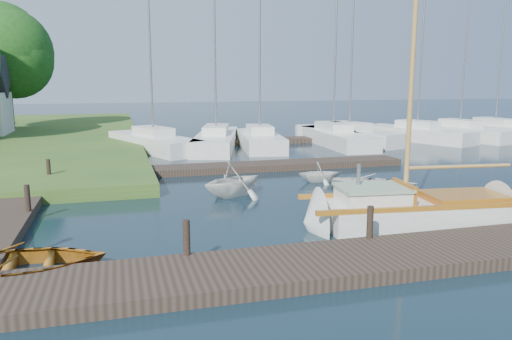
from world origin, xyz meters
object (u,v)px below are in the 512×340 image
object	(u,v)px
tender_b	(233,177)
tender_c	(374,181)
marina_boat_5	(417,133)
sailboat	(416,213)
dinghy	(19,259)
tender_d	(320,170)
marina_boat_1	(216,139)
marina_boat_4	(349,135)
marina_boat_2	(260,139)
marina_boat_0	(153,141)
mooring_post_1	(187,237)
mooring_post_5	(49,169)
marina_boat_6	(460,131)
marina_boat_3	(333,135)
tree_7	(6,52)
mooring_post_4	(28,198)
mooring_post_2	(370,222)
marina_boat_7	(495,130)

from	to	relation	value
tender_b	tender_c	xyz separation A→B (m)	(5.38, -0.46, -0.34)
marina_boat_5	sailboat	bearing A→B (deg)	123.47
dinghy	tender_b	size ratio (longest dim) A/B	1.39
tender_d	marina_boat_1	world-z (taller)	marina_boat_1
sailboat	marina_boat_4	distance (m)	19.09
tender_d	sailboat	bearing A→B (deg)	-169.50
sailboat	dinghy	distance (m)	10.39
marina_boat_2	marina_boat_4	size ratio (longest dim) A/B	1.08
tender_b	marina_boat_5	distance (m)	20.40
marina_boat_0	marina_boat_5	size ratio (longest dim) A/B	1.08
marina_boat_4	marina_boat_5	distance (m)	5.06
dinghy	marina_boat_2	xyz separation A→B (m)	(10.58, 18.19, 0.21)
tender_d	marina_boat_2	xyz separation A→B (m)	(0.48, 10.62, 0.11)
mooring_post_1	marina_boat_0	xyz separation A→B (m)	(0.70, 19.33, -0.12)
marina_boat_0	mooring_post_5	bearing A→B (deg)	131.03
marina_boat_5	marina_boat_6	bearing A→B (deg)	-112.48
marina_boat_3	marina_boat_4	size ratio (longest dim) A/B	1.25
tender_b	marina_boat_5	xyz separation A→B (m)	(15.94, 12.74, -0.10)
tree_7	mooring_post_4	bearing A→B (deg)	-79.14
mooring_post_4	marina_boat_4	world-z (taller)	marina_boat_4
tender_b	marina_boat_3	world-z (taller)	marina_boat_3
dinghy	marina_boat_6	bearing A→B (deg)	-54.17
mooring_post_5	marina_boat_2	bearing A→B (deg)	38.09
tree_7	marina_boat_2	bearing A→B (deg)	-37.58
marina_boat_1	marina_boat_6	bearing A→B (deg)	-74.18
mooring_post_2	sailboat	xyz separation A→B (m)	(2.32, 1.54, -0.36)
tender_c	mooring_post_1	bearing A→B (deg)	156.02
dinghy	marina_boat_0	distance (m)	19.31
marina_boat_2	marina_boat_7	xyz separation A→B (m)	(18.16, 0.96, -0.00)
mooring_post_5	marina_boat_5	xyz separation A→B (m)	(22.53, 9.31, -0.13)
mooring_post_1	mooring_post_5	size ratio (longest dim) A/B	1.00
mooring_post_4	marina_boat_2	distance (m)	17.60
mooring_post_4	marina_boat_1	size ratio (longest dim) A/B	0.08
sailboat	marina_boat_7	world-z (taller)	marina_boat_7
marina_boat_5	mooring_post_5	bearing A→B (deg)	89.30
marina_boat_5	marina_boat_1	bearing A→B (deg)	66.53
mooring_post_1	tender_c	xyz separation A→B (m)	(7.98, 6.11, -0.37)
marina_boat_3	marina_boat_5	world-z (taller)	marina_boat_3
mooring_post_2	marina_boat_3	bearing A→B (deg)	68.10
sailboat	marina_boat_5	xyz separation A→B (m)	(11.71, 17.77, 0.23)
marina_boat_6	mooring_post_2	bearing A→B (deg)	122.21
mooring_post_2	marina_boat_1	bearing A→B (deg)	90.00
tender_c	mooring_post_2	bearing A→B (deg)	178.91
marina_boat_6	sailboat	bearing A→B (deg)	123.90
tender_c	marina_boat_7	bearing A→B (deg)	-23.29
marina_boat_6	tender_d	bearing A→B (deg)	110.57
tender_c	marina_boat_6	xyz separation A→B (m)	(14.01, 13.24, 0.23)
mooring_post_1	mooring_post_2	distance (m)	4.50
marina_boat_4	tree_7	size ratio (longest dim) A/B	1.12
mooring_post_2	marina_boat_2	bearing A→B (deg)	82.15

